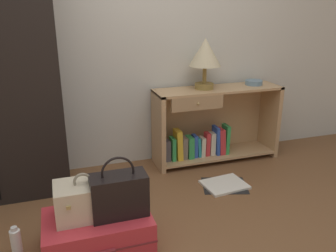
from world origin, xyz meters
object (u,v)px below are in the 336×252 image
Objects in this scene: bookshelf at (211,126)px; table_lamp at (205,55)px; train_case at (84,200)px; open_book_on_floor at (224,185)px; bottle at (16,242)px; handbag at (119,194)px; suitcase_large at (98,232)px; bowl at (254,82)px.

bookshelf is 2.66× the size of table_lamp.
open_book_on_floor is (1.17, 0.43, -0.32)m from train_case.
bottle is (-1.60, -0.92, -0.92)m from table_lamp.
handbag is 0.67m from bottle.
train_case is 0.48m from bottle.
bookshelf reaches higher than bottle.
table_lamp is 1.18× the size of handbag.
suitcase_large is 0.23m from train_case.
train_case is 1.74× the size of bottle.
table_lamp is at bearing 29.91° from bottle.
suitcase_large reaches higher than bottle.
train_case reaches higher than open_book_on_floor.
open_book_on_floor is at bearing 20.25° from train_case.
bottle is 0.45× the size of open_book_on_floor.
bookshelf is 3.54× the size of train_case.
bookshelf is 1.60m from train_case.
suitcase_large is 1.70× the size of handbag.
table_lamp is 1.14m from open_book_on_floor.
suitcase_large is at bearing 171.30° from handbag.
train_case is (-1.71, -0.98, -0.40)m from bowl.
suitcase_large is 0.48m from bottle.
bottle is at bearing -151.40° from bookshelf.
handbag is (-1.51, -1.03, -0.37)m from bowl.
handbag is at bearing -8.70° from suitcase_large.
handbag is (-1.08, -1.02, 0.02)m from bookshelf.
bowl is 1.05m from open_book_on_floor.
bottle is (-0.61, 0.10, -0.27)m from handbag.
bottle is at bearing 173.26° from train_case.
bookshelf is 1.85× the size of suitcase_large.
open_book_on_floor is at bearing 22.70° from suitcase_large.
table_lamp is 0.69× the size of suitcase_large.
bowl reaches higher than train_case.
bookshelf reaches higher than open_book_on_floor.
table_lamp is at bearing -179.44° from bowl.
handbag reaches higher than open_book_on_floor.
bowl is 1.86m from handbag.
table_lamp is 0.59m from bowl.
bookshelf is 0.58m from bowl.
bowl is 2.40m from bottle.
bookshelf is 1.48m from handbag.
bowl is 0.42× the size of handbag.
open_book_on_floor is (-0.11, -0.54, -0.33)m from bookshelf.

